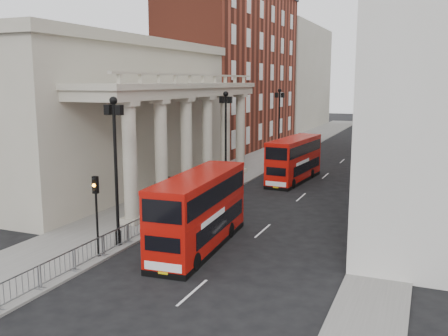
{
  "coord_description": "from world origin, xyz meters",
  "views": [
    {
      "loc": [
        15.26,
        -18.73,
        9.23
      ],
      "look_at": [
        2.5,
        12.12,
        3.43
      ],
      "focal_mm": 40.0,
      "sensor_mm": 36.0,
      "label": 1
    }
  ],
  "objects_px": {
    "monument_column": "(387,48)",
    "bus_near": "(200,210)",
    "lamp_post_north": "(279,120)",
    "lamp_post_mid": "(226,133)",
    "traffic_light": "(96,201)",
    "pedestrian_a": "(157,191)",
    "bus_far": "(294,159)",
    "pedestrian_b": "(168,186)",
    "lamp_post_south": "(116,161)",
    "pedestrian_c": "(193,180)"
  },
  "relations": [
    {
      "from": "monument_column",
      "to": "pedestrian_a",
      "type": "height_order",
      "value": "monument_column"
    },
    {
      "from": "lamp_post_south",
      "to": "traffic_light",
      "type": "height_order",
      "value": "lamp_post_south"
    },
    {
      "from": "traffic_light",
      "to": "bus_near",
      "type": "bearing_deg",
      "value": 41.16
    },
    {
      "from": "monument_column",
      "to": "bus_far",
      "type": "relative_size",
      "value": 5.67
    },
    {
      "from": "bus_far",
      "to": "pedestrian_a",
      "type": "bearing_deg",
      "value": -117.25
    },
    {
      "from": "bus_near",
      "to": "pedestrian_c",
      "type": "relative_size",
      "value": 6.05
    },
    {
      "from": "bus_far",
      "to": "lamp_post_south",
      "type": "bearing_deg",
      "value": -96.36
    },
    {
      "from": "monument_column",
      "to": "lamp_post_mid",
      "type": "height_order",
      "value": "monument_column"
    },
    {
      "from": "lamp_post_south",
      "to": "bus_far",
      "type": "distance_m",
      "value": 22.85
    },
    {
      "from": "bus_far",
      "to": "pedestrian_b",
      "type": "distance_m",
      "value": 13.02
    },
    {
      "from": "lamp_post_north",
      "to": "traffic_light",
      "type": "distance_m",
      "value": 34.07
    },
    {
      "from": "bus_far",
      "to": "pedestrian_a",
      "type": "height_order",
      "value": "bus_far"
    },
    {
      "from": "monument_column",
      "to": "pedestrian_b",
      "type": "bearing_deg",
      "value": -97.37
    },
    {
      "from": "bus_far",
      "to": "pedestrian_c",
      "type": "distance_m",
      "value": 10.21
    },
    {
      "from": "bus_near",
      "to": "pedestrian_b",
      "type": "bearing_deg",
      "value": 122.74
    },
    {
      "from": "lamp_post_north",
      "to": "pedestrian_a",
      "type": "distance_m",
      "value": 22.63
    },
    {
      "from": "bus_far",
      "to": "pedestrian_c",
      "type": "xyz_separation_m",
      "value": [
        -6.98,
        -7.36,
        -1.19
      ]
    },
    {
      "from": "lamp_post_north",
      "to": "bus_near",
      "type": "bearing_deg",
      "value": -81.93
    },
    {
      "from": "monument_column",
      "to": "pedestrian_a",
      "type": "relative_size",
      "value": 34.34
    },
    {
      "from": "bus_far",
      "to": "pedestrian_c",
      "type": "height_order",
      "value": "bus_far"
    },
    {
      "from": "bus_far",
      "to": "pedestrian_b",
      "type": "xyz_separation_m",
      "value": [
        -7.63,
        -10.48,
        -1.19
      ]
    },
    {
      "from": "traffic_light",
      "to": "pedestrian_b",
      "type": "distance_m",
      "value": 14.36
    },
    {
      "from": "lamp_post_mid",
      "to": "bus_far",
      "type": "distance_m",
      "value": 8.12
    },
    {
      "from": "lamp_post_mid",
      "to": "traffic_light",
      "type": "xyz_separation_m",
      "value": [
        0.1,
        -18.02,
        -1.8
      ]
    },
    {
      "from": "bus_far",
      "to": "pedestrian_c",
      "type": "bearing_deg",
      "value": -128.73
    },
    {
      "from": "traffic_light",
      "to": "pedestrian_a",
      "type": "distance_m",
      "value": 12.66
    },
    {
      "from": "pedestrian_a",
      "to": "pedestrian_b",
      "type": "relative_size",
      "value": 0.97
    },
    {
      "from": "lamp_post_south",
      "to": "lamp_post_mid",
      "type": "bearing_deg",
      "value": 90.0
    },
    {
      "from": "traffic_light",
      "to": "pedestrian_b",
      "type": "bearing_deg",
      "value": 103.7
    },
    {
      "from": "monument_column",
      "to": "lamp_post_mid",
      "type": "xyz_separation_m",
      "value": [
        -6.6,
        -72.0,
        -11.07
      ]
    },
    {
      "from": "monument_column",
      "to": "lamp_post_north",
      "type": "relative_size",
      "value": 6.51
    },
    {
      "from": "lamp_post_north",
      "to": "lamp_post_mid",
      "type": "bearing_deg",
      "value": -90.0
    },
    {
      "from": "lamp_post_north",
      "to": "bus_near",
      "type": "xyz_separation_m",
      "value": [
        4.3,
        -30.35,
        -2.72
      ]
    },
    {
      "from": "lamp_post_mid",
      "to": "lamp_post_north",
      "type": "height_order",
      "value": "same"
    },
    {
      "from": "lamp_post_south",
      "to": "pedestrian_c",
      "type": "distance_m",
      "value": 15.63
    },
    {
      "from": "lamp_post_mid",
      "to": "lamp_post_north",
      "type": "relative_size",
      "value": 1.0
    },
    {
      "from": "bus_near",
      "to": "bus_far",
      "type": "bearing_deg",
      "value": 85.78
    },
    {
      "from": "pedestrian_a",
      "to": "pedestrian_b",
      "type": "xyz_separation_m",
      "value": [
        0.04,
        1.79,
        0.02
      ]
    },
    {
      "from": "lamp_post_north",
      "to": "pedestrian_c",
      "type": "distance_m",
      "value": 17.76
    },
    {
      "from": "lamp_post_south",
      "to": "pedestrian_b",
      "type": "relative_size",
      "value": 5.13
    },
    {
      "from": "lamp_post_mid",
      "to": "pedestrian_a",
      "type": "bearing_deg",
      "value": -118.71
    },
    {
      "from": "monument_column",
      "to": "pedestrian_c",
      "type": "distance_m",
      "value": 75.21
    },
    {
      "from": "lamp_post_north",
      "to": "bus_far",
      "type": "relative_size",
      "value": 0.87
    },
    {
      "from": "lamp_post_north",
      "to": "bus_far",
      "type": "height_order",
      "value": "lamp_post_north"
    },
    {
      "from": "traffic_light",
      "to": "pedestrian_a",
      "type": "bearing_deg",
      "value": 105.82
    },
    {
      "from": "monument_column",
      "to": "traffic_light",
      "type": "bearing_deg",
      "value": -94.13
    },
    {
      "from": "traffic_light",
      "to": "pedestrian_a",
      "type": "relative_size",
      "value": 2.72
    },
    {
      "from": "monument_column",
      "to": "bus_near",
      "type": "bearing_deg",
      "value": -91.53
    },
    {
      "from": "lamp_post_north",
      "to": "bus_far",
      "type": "bearing_deg",
      "value": -65.87
    },
    {
      "from": "bus_far",
      "to": "pedestrian_a",
      "type": "xyz_separation_m",
      "value": [
        -7.67,
        -12.27,
        -1.21
      ]
    }
  ]
}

